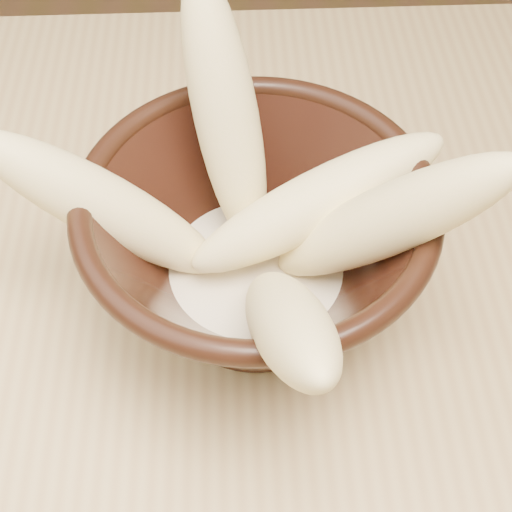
{
  "coord_description": "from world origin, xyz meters",
  "views": [
    {
      "loc": [
        0.19,
        -0.22,
        1.16
      ],
      "look_at": [
        0.2,
        0.05,
        0.81
      ],
      "focal_mm": 50.0,
      "sensor_mm": 36.0,
      "label": 1
    }
  ],
  "objects": [
    {
      "name": "banana_right",
      "position": [
        0.27,
        0.03,
        0.86
      ],
      "size": [
        0.15,
        0.09,
        0.16
      ],
      "primitive_type": "ellipsoid",
      "rotation": [
        0.72,
        0.0,
        1.2
      ],
      "color": "#EADC8A",
      "rests_on": "bowl"
    },
    {
      "name": "banana_front",
      "position": [
        0.21,
        -0.03,
        0.85
      ],
      "size": [
        0.06,
        0.16,
        0.15
      ],
      "primitive_type": "ellipsoid",
      "rotation": [
        0.82,
        0.0,
        0.11
      ],
      "color": "#EADC8A",
      "rests_on": "bowl"
    },
    {
      "name": "banana_across",
      "position": [
        0.23,
        0.07,
        0.84
      ],
      "size": [
        0.18,
        0.09,
        0.09
      ],
      "primitive_type": "ellipsoid",
      "rotation": [
        1.25,
        0.0,
        1.89
      ],
      "color": "#EADC8A",
      "rests_on": "bowl"
    },
    {
      "name": "banana_left",
      "position": [
        0.11,
        0.06,
        0.85
      ],
      "size": [
        0.16,
        0.06,
        0.14
      ],
      "primitive_type": "ellipsoid",
      "rotation": [
        0.87,
        0.0,
        -1.68
      ],
      "color": "#EADC8A",
      "rests_on": "bowl"
    },
    {
      "name": "bowl",
      "position": [
        0.2,
        0.05,
        0.82
      ],
      "size": [
        0.21,
        0.21,
        0.12
      ],
      "rotation": [
        0.0,
        0.0,
        0.4
      ],
      "color": "black",
      "rests_on": "table"
    },
    {
      "name": "banana_upright",
      "position": [
        0.18,
        0.11,
        0.87
      ],
      "size": [
        0.08,
        0.12,
        0.17
      ],
      "primitive_type": "ellipsoid",
      "rotation": [
        0.46,
        0.0,
        3.5
      ],
      "color": "#EADC8A",
      "rests_on": "bowl"
    },
    {
      "name": "milk_puddle",
      "position": [
        0.2,
        0.05,
        0.79
      ],
      "size": [
        0.12,
        0.12,
        0.02
      ],
      "primitive_type": "cylinder",
      "color": "beige",
      "rests_on": "bowl"
    }
  ]
}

